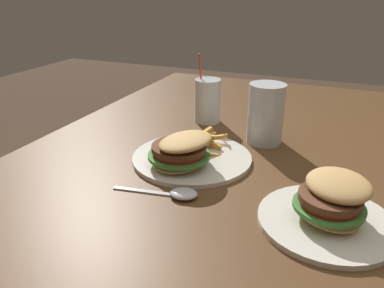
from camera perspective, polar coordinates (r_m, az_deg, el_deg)
name	(u,v)px	position (r m, az deg, el deg)	size (l,w,h in m)	color
dining_table	(298,197)	(0.94, 15.82, -7.81)	(1.41, 1.30, 0.74)	brown
meal_plate_near	(187,153)	(0.83, -0.79, -1.35)	(0.27, 0.27, 0.09)	silver
beer_glass	(266,116)	(0.95, 11.15, 4.23)	(0.09, 0.09, 0.15)	silver
juice_glass	(208,102)	(1.08, 2.39, 6.39)	(0.07, 0.07, 0.20)	silver
spoon	(180,193)	(0.72, -1.90, -7.54)	(0.05, 0.17, 0.01)	silver
meal_plate_far	(330,208)	(0.67, 20.24, -9.12)	(0.23, 0.23, 0.09)	silver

